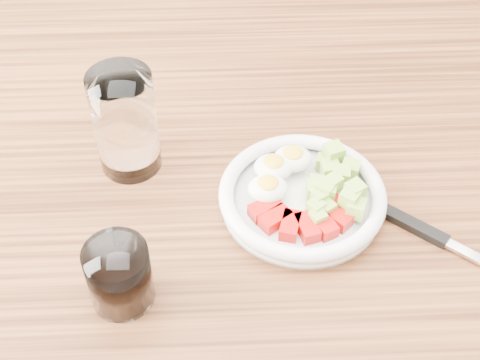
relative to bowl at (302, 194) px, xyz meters
The scene contains 5 objects.
dining_table 0.13m from the bowl, behind, with size 1.50×0.90×0.77m.
bowl is the anchor object (origin of this frame).
fork 0.14m from the bowl, 21.07° to the right, with size 0.18×0.15×0.01m.
water_glass 0.22m from the bowl, 159.07° to the left, with size 0.07×0.07×0.13m, color white.
coffee_glass 0.23m from the bowl, 149.15° to the right, with size 0.06×0.06×0.07m.
Camera 1 is at (-0.03, -0.50, 1.35)m, focal length 50.00 mm.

